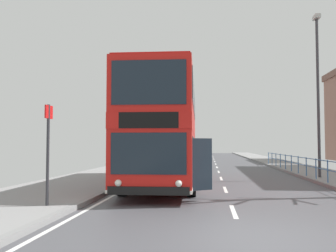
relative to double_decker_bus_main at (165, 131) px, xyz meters
name	(u,v)px	position (x,y,z in m)	size (l,w,h in m)	color
ground	(206,233)	(1.80, -8.60, -2.33)	(15.80, 140.00, 0.20)	#49494E
double_decker_bus_main	(165,131)	(0.00, 0.00, 0.00)	(3.45, 11.21, 4.53)	red
pedestrian_railing_far_kerb	(316,165)	(6.97, 2.37, -1.58)	(0.05, 28.13, 0.97)	#386BA8
bus_stop_sign_near	(48,143)	(-2.45, -6.44, -0.56)	(0.08, 0.44, 2.72)	#2D2D33
street_lamp_far_side	(318,83)	(7.40, 3.26, 2.51)	(0.28, 0.60, 8.23)	#38383D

